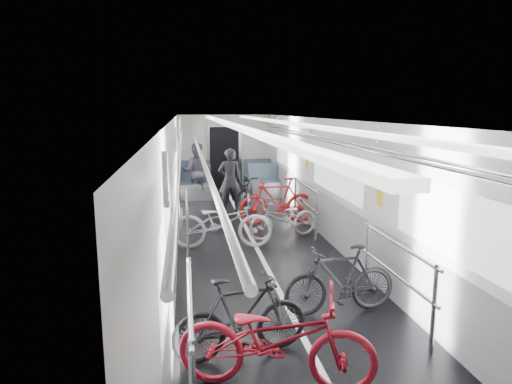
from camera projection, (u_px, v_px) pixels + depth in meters
car_shell at (245, 176)px, 10.05m from camera, size 3.02×14.01×2.41m
bike_left_near at (276, 339)px, 4.22m from camera, size 1.97×1.16×0.98m
bike_left_mid at (241, 317)px, 4.77m from camera, size 1.53×0.67×0.89m
bike_left_far at (222, 222)px, 8.57m from camera, size 1.93×0.83×0.99m
bike_right_near at (340, 280)px, 5.80m from camera, size 1.52×0.53×0.90m
bike_right_mid at (284, 219)px, 9.22m from camera, size 1.61×0.94×0.80m
bike_right_far at (277, 201)px, 10.31m from camera, size 1.80×0.59×1.07m
bike_aisle at (248, 193)px, 11.54m from camera, size 1.10×1.95×0.97m
person_standing at (230, 180)px, 11.51m from camera, size 0.60×0.40×1.62m
person_seated at (196, 171)px, 13.08m from camera, size 0.85×0.69×1.64m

